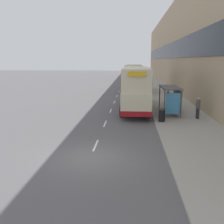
{
  "coord_description": "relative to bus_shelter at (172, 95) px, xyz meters",
  "views": [
    {
      "loc": [
        2.12,
        -12.22,
        5.02
      ],
      "look_at": [
        -0.29,
        17.69,
        -1.24
      ],
      "focal_mm": 40.0,
      "sensor_mm": 36.0,
      "label": 1
    }
  ],
  "objects": [
    {
      "name": "car_1",
      "position": [
        -3.31,
        38.08,
        -1.04
      ],
      "size": [
        1.92,
        4.15,
        1.68
      ],
      "color": "#4C5156",
      "rests_on": "ground_plane"
    },
    {
      "name": "double_decker_bus_near",
      "position": [
        -3.3,
        2.56,
        0.41
      ],
      "size": [
        2.85,
        11.22,
        4.3
      ],
      "color": "beige",
      "rests_on": "ground_plane"
    },
    {
      "name": "double_decker_bus_ahead",
      "position": [
        -3.49,
        17.52,
        0.41
      ],
      "size": [
        2.85,
        10.24,
        4.3
      ],
      "color": "beige",
      "rests_on": "ground_plane"
    },
    {
      "name": "bus_shelter",
      "position": [
        0.0,
        0.0,
        0.0
      ],
      "size": [
        1.6,
        4.2,
        2.48
      ],
      "color": "#4C4C51",
      "rests_on": "ground_plane"
    },
    {
      "name": "lane_mark_5",
      "position": [
        -5.77,
        17.55,
        -1.87
      ],
      "size": [
        0.12,
        2.0,
        0.01
      ],
      "color": "silver",
      "rests_on": "ground_plane"
    },
    {
      "name": "car_0",
      "position": [
        -3.89,
        58.61,
        -1.05
      ],
      "size": [
        1.91,
        4.54,
        1.66
      ],
      "color": "#B7B799",
      "rests_on": "ground_plane"
    },
    {
      "name": "lane_mark_1",
      "position": [
        -5.77,
        -3.47,
        -1.87
      ],
      "size": [
        0.12,
        2.0,
        0.01
      ],
      "color": "silver",
      "rests_on": "ground_plane"
    },
    {
      "name": "lane_mark_2",
      "position": [
        -5.77,
        1.78,
        -1.87
      ],
      "size": [
        0.12,
        2.0,
        0.01
      ],
      "color": "silver",
      "rests_on": "ground_plane"
    },
    {
      "name": "lane_mark_3",
      "position": [
        -5.77,
        7.04,
        -1.87
      ],
      "size": [
        0.12,
        2.0,
        0.01
      ],
      "color": "silver",
      "rests_on": "ground_plane"
    },
    {
      "name": "lane_mark_4",
      "position": [
        -5.77,
        12.29,
        -1.87
      ],
      "size": [
        0.12,
        2.0,
        0.01
      ],
      "color": "silver",
      "rests_on": "ground_plane"
    },
    {
      "name": "lane_mark_0",
      "position": [
        -5.77,
        -8.73,
        -1.87
      ],
      "size": [
        0.12,
        2.0,
        0.01
      ],
      "color": "silver",
      "rests_on": "ground_plane"
    },
    {
      "name": "litter_bin",
      "position": [
        -1.22,
        -2.93,
        -1.21
      ],
      "size": [
        0.55,
        0.55,
        1.05
      ],
      "color": "black",
      "rests_on": "ground_plane"
    },
    {
      "name": "pavement",
      "position": [
        0.73,
        27.89,
        -1.81
      ],
      "size": [
        5.0,
        93.0,
        0.14
      ],
      "color": "#A39E93",
      "rests_on": "ground_plane"
    },
    {
      "name": "ground_plane",
      "position": [
        -5.77,
        -10.61,
        -1.88
      ],
      "size": [
        220.0,
        220.0,
        0.0
      ],
      "primitive_type": "plane",
      "color": "#5B595B"
    },
    {
      "name": "pedestrian_at_shelter",
      "position": [
        1.94,
        -1.58,
        -0.81
      ],
      "size": [
        0.36,
        0.36,
        1.81
      ],
      "color": "#23232D",
      "rests_on": "ground_plane"
    },
    {
      "name": "terrace_facade",
      "position": [
        4.72,
        27.89,
        5.58
      ],
      "size": [
        3.1,
        93.0,
        14.92
      ],
      "color": "tan",
      "rests_on": "ground_plane"
    },
    {
      "name": "pedestrian_1",
      "position": [
        0.12,
        3.4,
        -0.81
      ],
      "size": [
        0.36,
        0.36,
        1.81
      ],
      "color": "#23232D",
      "rests_on": "ground_plane"
    }
  ]
}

